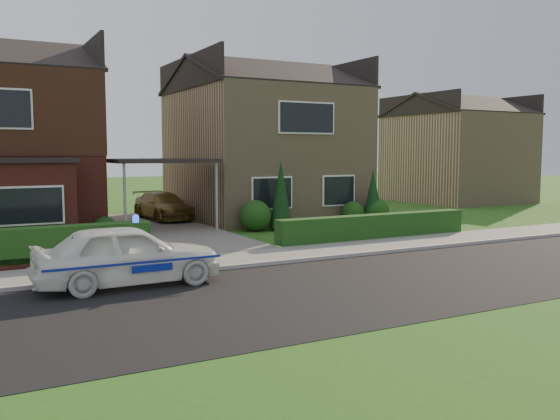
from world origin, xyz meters
TOP-DOWN VIEW (x-y plane):
  - ground at (0.00, 0.00)m, footprint 120.00×120.00m
  - road at (0.00, 0.00)m, footprint 60.00×6.00m
  - kerb at (0.00, 3.05)m, footprint 60.00×0.16m
  - sidewalk at (0.00, 4.10)m, footprint 60.00×2.00m
  - grass_verge at (0.00, -5.00)m, footprint 60.00×4.00m
  - driveway at (0.00, 11.00)m, footprint 3.80×12.00m
  - house_right at (5.80, 13.99)m, footprint 7.50×8.06m
  - carport_link at (0.00, 10.95)m, footprint 3.80×3.00m
  - dwarf_wall at (-5.80, 5.30)m, footprint 7.70×0.25m
  - hedge_left at (-5.80, 5.45)m, footprint 7.50×0.55m
  - hedge_right at (5.80, 5.35)m, footprint 7.50×0.55m
  - shrub_left_mid at (-4.00, 9.30)m, footprint 1.32×1.32m
  - shrub_left_near at (-2.40, 9.60)m, footprint 0.84×0.84m
  - shrub_right_near at (3.20, 9.40)m, footprint 1.20×1.20m
  - shrub_right_mid at (7.80, 9.50)m, footprint 0.96×0.96m
  - shrub_right_far at (8.80, 9.20)m, footprint 1.08×1.08m
  - conifer_a at (4.20, 9.20)m, footprint 0.90×0.90m
  - conifer_b at (8.60, 9.20)m, footprint 0.90×0.90m
  - neighbour_right at (20.00, 16.00)m, footprint 6.50×7.00m
  - police_car at (-3.38, 2.40)m, footprint 3.82×4.17m
  - driveway_car at (1.00, 14.07)m, footprint 1.94×4.10m
  - potted_plant_b at (-5.83, 6.00)m, footprint 0.51×0.50m
  - potted_plant_c at (-5.73, 6.00)m, footprint 0.52×0.52m

SIDE VIEW (x-z plane):
  - ground at x=0.00m, z-range 0.00..0.00m
  - road at x=0.00m, z-range -0.01..0.01m
  - grass_verge at x=0.00m, z-range -0.01..0.01m
  - hedge_left at x=-5.80m, z-range -0.45..0.45m
  - hedge_right at x=5.80m, z-range -0.40..0.40m
  - sidewalk at x=0.00m, z-range 0.00..0.10m
  - kerb at x=0.00m, z-range 0.00..0.12m
  - driveway at x=0.00m, z-range 0.00..0.12m
  - dwarf_wall at x=-5.80m, z-range 0.00..0.36m
  - potted_plant_b at x=-5.83m, z-range 0.00..0.72m
  - potted_plant_c at x=-5.73m, z-range 0.00..0.83m
  - shrub_left_near at x=-2.40m, z-range 0.00..0.84m
  - shrub_right_mid at x=7.80m, z-range 0.00..0.96m
  - shrub_right_far at x=8.80m, z-range 0.00..1.08m
  - shrub_right_near at x=3.20m, z-range 0.00..1.20m
  - shrub_left_mid at x=-4.00m, z-range 0.00..1.32m
  - driveway_car at x=1.00m, z-range 0.12..1.28m
  - police_car at x=-3.38m, z-range -0.08..1.50m
  - conifer_b at x=8.60m, z-range 0.00..2.20m
  - conifer_a at x=4.20m, z-range 0.00..2.60m
  - neighbour_right at x=20.00m, z-range 0.00..5.20m
  - carport_link at x=0.00m, z-range 1.27..4.04m
  - house_right at x=5.80m, z-range 0.04..7.29m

